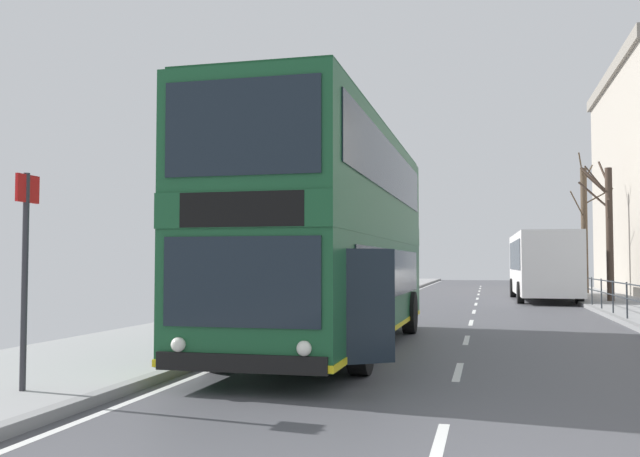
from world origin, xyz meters
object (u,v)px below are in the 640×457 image
(bus_stop_sign_near, at_px, (25,257))
(bare_tree_far_00, at_px, (608,228))
(bare_tree_far_01, at_px, (584,228))
(double_decker_bus_main, at_px, (332,234))
(background_bus_far_lane, at_px, (542,264))

(bus_stop_sign_near, relative_size, bare_tree_far_00, 0.45)
(bare_tree_far_00, xyz_separation_m, bare_tree_far_01, (0.06, 7.99, 0.38))
(double_decker_bus_main, xyz_separation_m, background_bus_far_lane, (5.69, 20.69, -0.64))
(bare_tree_far_00, bearing_deg, background_bus_far_lane, 133.92)
(bare_tree_far_01, bearing_deg, background_bus_far_lane, -115.99)
(background_bus_far_lane, xyz_separation_m, bare_tree_far_00, (2.54, -2.64, 1.55))
(double_decker_bus_main, distance_m, bare_tree_far_00, 19.86)
(bus_stop_sign_near, bearing_deg, background_bus_far_lane, 72.85)
(background_bus_far_lane, bearing_deg, bus_stop_sign_near, -107.15)
(background_bus_far_lane, bearing_deg, bare_tree_far_01, 64.01)
(background_bus_far_lane, bearing_deg, double_decker_bus_main, -105.37)
(bare_tree_far_00, distance_m, bare_tree_far_01, 8.00)
(background_bus_far_lane, height_order, bare_tree_far_01, bare_tree_far_01)
(background_bus_far_lane, relative_size, bus_stop_sign_near, 3.55)
(background_bus_far_lane, height_order, bare_tree_far_00, bare_tree_far_00)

